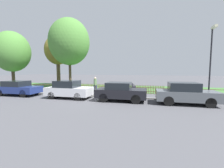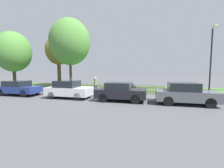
# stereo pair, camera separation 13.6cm
# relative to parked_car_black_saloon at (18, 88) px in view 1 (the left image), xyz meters

# --- Properties ---
(ground_plane) EXTENTS (120.00, 120.00, 0.00)m
(ground_plane) POSITION_rel_parked_car_black_saloon_xyz_m (7.11, 1.21, -0.72)
(ground_plane) COLOR #4C4C51
(kerb_stone) EXTENTS (40.14, 0.20, 0.12)m
(kerb_stone) POSITION_rel_parked_car_black_saloon_xyz_m (7.11, 1.31, -0.66)
(kerb_stone) COLOR gray
(kerb_stone) RESTS_ON ground
(grass_strip) EXTENTS (40.14, 7.81, 0.01)m
(grass_strip) POSITION_rel_parked_car_black_saloon_xyz_m (7.11, 8.10, -0.71)
(grass_strip) COLOR #3D7033
(grass_strip) RESTS_ON ground
(park_fence) EXTENTS (40.14, 0.05, 0.87)m
(park_fence) POSITION_rel_parked_car_black_saloon_xyz_m (7.11, 4.21, -0.28)
(park_fence) COLOR brown
(park_fence) RESTS_ON ground
(parked_car_black_saloon) EXTENTS (4.19, 1.87, 1.39)m
(parked_car_black_saloon) POSITION_rel_parked_car_black_saloon_xyz_m (0.00, 0.00, 0.00)
(parked_car_black_saloon) COLOR navy
(parked_car_black_saloon) RESTS_ON ground
(parked_car_navy_estate) EXTENTS (3.85, 1.89, 1.51)m
(parked_car_navy_estate) POSITION_rel_parked_car_black_saloon_xyz_m (5.41, 0.05, 0.04)
(parked_car_navy_estate) COLOR silver
(parked_car_navy_estate) RESTS_ON ground
(parked_car_red_compact) EXTENTS (3.91, 1.96, 1.45)m
(parked_car_red_compact) POSITION_rel_parked_car_black_saloon_xyz_m (9.96, 0.05, 0.03)
(parked_car_red_compact) COLOR black
(parked_car_red_compact) RESTS_ON ground
(parked_car_white_van) EXTENTS (4.11, 1.94, 1.54)m
(parked_car_white_van) POSITION_rel_parked_car_black_saloon_xyz_m (14.60, 0.11, 0.06)
(parked_car_white_van) COLOR #51565B
(parked_car_white_van) RESTS_ON ground
(covered_motorcycle) EXTENTS (1.94, 0.95, 1.17)m
(covered_motorcycle) POSITION_rel_parked_car_black_saloon_xyz_m (9.98, 3.36, -0.01)
(covered_motorcycle) COLOR black
(covered_motorcycle) RESTS_ON ground
(tree_nearest_kerb) EXTENTS (4.87, 4.87, 7.79)m
(tree_nearest_kerb) POSITION_rel_parked_car_black_saloon_xyz_m (-6.80, 5.58, 4.25)
(tree_nearest_kerb) COLOR #473828
(tree_nearest_kerb) RESTS_ON ground
(tree_behind_motorcycle) EXTENTS (3.88, 3.88, 7.71)m
(tree_behind_motorcycle) POSITION_rel_parked_car_black_saloon_xyz_m (-1.74, 8.95, 4.70)
(tree_behind_motorcycle) COLOR brown
(tree_behind_motorcycle) RESTS_ON ground
(tree_mid_park) EXTENTS (5.32, 5.32, 9.19)m
(tree_mid_park) POSITION_rel_parked_car_black_saloon_xyz_m (1.59, 6.74, 5.40)
(tree_mid_park) COLOR #473828
(tree_mid_park) RESTS_ON ground
(pedestrian_near_fence) EXTENTS (0.39, 0.34, 1.67)m
(pedestrian_near_fence) POSITION_rel_parked_car_black_saloon_xyz_m (6.45, 3.60, 0.23)
(pedestrian_near_fence) COLOR #2D3351
(pedestrian_near_fence) RESTS_ON ground
(street_lamp) EXTENTS (0.20, 0.79, 5.62)m
(street_lamp) POSITION_rel_parked_car_black_saloon_xyz_m (16.57, 1.64, 2.82)
(street_lamp) COLOR black
(street_lamp) RESTS_ON ground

